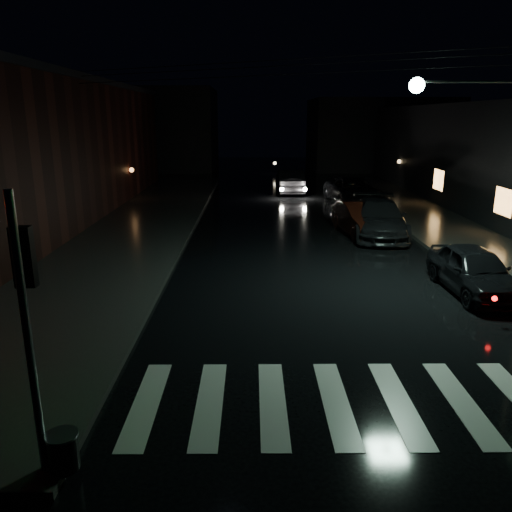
{
  "coord_description": "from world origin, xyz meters",
  "views": [
    {
      "loc": [
        0.81,
        -7.87,
        5.24
      ],
      "look_at": [
        0.92,
        5.14,
        1.6
      ],
      "focal_mm": 35.0,
      "sensor_mm": 36.0,
      "label": 1
    }
  ],
  "objects_px": {
    "parked_car_d": "(354,191)",
    "parked_car_a": "(474,270)",
    "parked_car_b": "(361,219)",
    "oncoming_car": "(290,181)",
    "parked_car_c": "(378,218)"
  },
  "relations": [
    {
      "from": "parked_car_d",
      "to": "parked_car_a",
      "type": "bearing_deg",
      "value": -93.7
    },
    {
      "from": "parked_car_b",
      "to": "parked_car_d",
      "type": "relative_size",
      "value": 0.78
    },
    {
      "from": "parked_car_a",
      "to": "oncoming_car",
      "type": "relative_size",
      "value": 0.84
    },
    {
      "from": "parked_car_b",
      "to": "oncoming_car",
      "type": "bearing_deg",
      "value": 92.38
    },
    {
      "from": "parked_car_b",
      "to": "parked_car_d",
      "type": "bearing_deg",
      "value": 73.59
    },
    {
      "from": "parked_car_a",
      "to": "oncoming_car",
      "type": "distance_m",
      "value": 21.45
    },
    {
      "from": "parked_car_d",
      "to": "oncoming_car",
      "type": "relative_size",
      "value": 1.15
    },
    {
      "from": "parked_car_d",
      "to": "parked_car_b",
      "type": "bearing_deg",
      "value": -104.27
    },
    {
      "from": "parked_car_b",
      "to": "parked_car_d",
      "type": "distance_m",
      "value": 8.59
    },
    {
      "from": "parked_car_a",
      "to": "parked_car_b",
      "type": "distance_m",
      "value": 8.04
    },
    {
      "from": "parked_car_a",
      "to": "parked_car_b",
      "type": "relative_size",
      "value": 0.94
    },
    {
      "from": "parked_car_c",
      "to": "oncoming_car",
      "type": "bearing_deg",
      "value": 110.65
    },
    {
      "from": "parked_car_a",
      "to": "oncoming_car",
      "type": "height_order",
      "value": "oncoming_car"
    },
    {
      "from": "parked_car_b",
      "to": "parked_car_d",
      "type": "xyz_separation_m",
      "value": [
        1.33,
        8.48,
        0.06
      ]
    },
    {
      "from": "oncoming_car",
      "to": "parked_car_b",
      "type": "bearing_deg",
      "value": 98.93
    }
  ]
}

